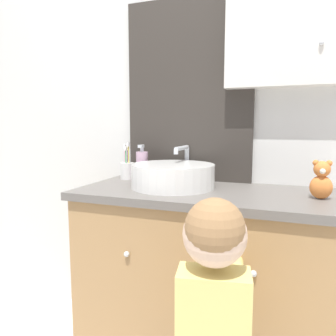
{
  "coord_description": "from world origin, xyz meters",
  "views": [
    {
      "loc": [
        0.36,
        -1.08,
        1.14
      ],
      "look_at": [
        -0.15,
        0.28,
        0.95
      ],
      "focal_mm": 35.0,
      "sensor_mm": 36.0,
      "label": 1
    }
  ],
  "objects_px": {
    "sink_basin": "(173,175)",
    "teddy_bear": "(321,181)",
    "toothbrush_holder": "(127,170)",
    "child_figure": "(214,314)",
    "soap_dispenser": "(142,165)"
  },
  "relations": [
    {
      "from": "toothbrush_holder",
      "to": "soap_dispenser",
      "type": "xyz_separation_m",
      "value": [
        0.09,
        -0.01,
        0.03
      ]
    },
    {
      "from": "toothbrush_holder",
      "to": "child_figure",
      "type": "relative_size",
      "value": 0.21
    },
    {
      "from": "toothbrush_holder",
      "to": "child_figure",
      "type": "xyz_separation_m",
      "value": [
        0.63,
        -0.66,
        -0.32
      ]
    },
    {
      "from": "soap_dispenser",
      "to": "teddy_bear",
      "type": "height_order",
      "value": "soap_dispenser"
    },
    {
      "from": "child_figure",
      "to": "soap_dispenser",
      "type": "bearing_deg",
      "value": 129.41
    },
    {
      "from": "sink_basin",
      "to": "teddy_bear",
      "type": "height_order",
      "value": "sink_basin"
    },
    {
      "from": "toothbrush_holder",
      "to": "soap_dispenser",
      "type": "bearing_deg",
      "value": -3.22
    },
    {
      "from": "sink_basin",
      "to": "teddy_bear",
      "type": "xyz_separation_m",
      "value": [
        0.63,
        -0.03,
        0.02
      ]
    },
    {
      "from": "toothbrush_holder",
      "to": "sink_basin",
      "type": "bearing_deg",
      "value": -23.77
    },
    {
      "from": "toothbrush_holder",
      "to": "teddy_bear",
      "type": "bearing_deg",
      "value": -9.97
    },
    {
      "from": "sink_basin",
      "to": "teddy_bear",
      "type": "relative_size",
      "value": 2.86
    },
    {
      "from": "child_figure",
      "to": "teddy_bear",
      "type": "xyz_separation_m",
      "value": [
        0.31,
        0.5,
        0.35
      ]
    },
    {
      "from": "toothbrush_holder",
      "to": "child_figure",
      "type": "height_order",
      "value": "toothbrush_holder"
    },
    {
      "from": "sink_basin",
      "to": "toothbrush_holder",
      "type": "distance_m",
      "value": 0.35
    },
    {
      "from": "sink_basin",
      "to": "soap_dispenser",
      "type": "bearing_deg",
      "value": 149.1
    }
  ]
}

